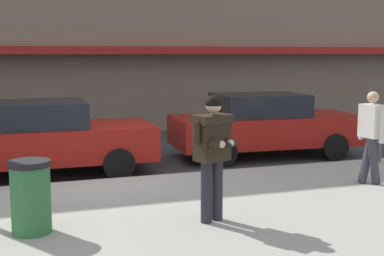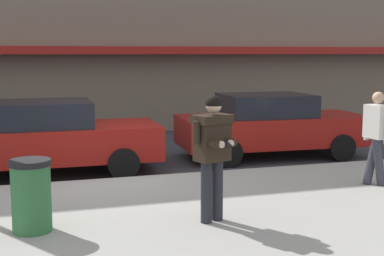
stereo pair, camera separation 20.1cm
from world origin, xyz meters
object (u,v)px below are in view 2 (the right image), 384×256
parked_sedan_mid (48,137)px  pedestrian_in_light_coat (377,132)px  trash_bin (31,195)px  man_texting_on_phone (213,145)px  parked_sedan_far (271,125)px

parked_sedan_mid → pedestrian_in_light_coat: 6.48m
pedestrian_in_light_coat → trash_bin: 6.05m
man_texting_on_phone → trash_bin: 2.55m
parked_sedan_mid → trash_bin: 4.09m
pedestrian_in_light_coat → man_texting_on_phone: bearing=-161.9°
parked_sedan_mid → pedestrian_in_light_coat: bearing=-29.9°
parked_sedan_mid → man_texting_on_phone: (2.09, -4.38, 0.46)m
parked_sedan_far → man_texting_on_phone: man_texting_on_phone is taller
parked_sedan_far → trash_bin: parked_sedan_far is taller
parked_sedan_mid → trash_bin: (-0.36, -4.07, -0.16)m
parked_sedan_far → trash_bin: bearing=-141.7°
man_texting_on_phone → trash_bin: bearing=172.7°
parked_sedan_far → pedestrian_in_light_coat: size_ratio=2.70×
pedestrian_in_light_coat → trash_bin: (-5.98, -0.84, -0.47)m
trash_bin → parked_sedan_mid: bearing=84.9°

